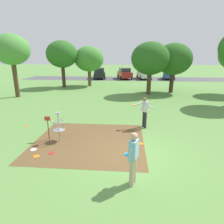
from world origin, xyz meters
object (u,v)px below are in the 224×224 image
at_px(player_throwing, 145,110).
at_px(parked_car_center_left, 125,73).
at_px(player_foreground_watching, 133,156).
at_px(frisbee_scattered_a, 52,153).
at_px(frisbee_far_left, 26,126).
at_px(frisbee_near_basket, 36,156).
at_px(frisbee_by_tee, 33,150).
at_px(tree_near_right, 89,59).
at_px(parked_car_leftmost, 99,73).
at_px(parked_car_center_right, 144,73).
at_px(disc_golf_basket, 57,125).
at_px(tree_mid_right, 174,59).
at_px(tree_far_left, 62,54).
at_px(frisbee_mid_grass, 141,144).
at_px(tree_far_center, 12,50).
at_px(parked_car_rightmost, 169,74).
at_px(tree_mid_left, 150,59).

bearing_deg(player_throwing, parked_car_center_left, 93.74).
bearing_deg(player_foreground_watching, parked_car_center_left, 91.58).
bearing_deg(frisbee_scattered_a, frisbee_far_left, 131.79).
relative_size(frisbee_near_basket, parked_car_center_left, 0.06).
bearing_deg(frisbee_by_tee, tree_near_right, 93.41).
bearing_deg(frisbee_scattered_a, frisbee_by_tee, 165.72).
distance_m(parked_car_leftmost, parked_car_center_right, 7.68).
height_order(disc_golf_basket, tree_near_right, tree_near_right).
bearing_deg(frisbee_by_tee, frisbee_scattered_a, -14.28).
bearing_deg(tree_mid_right, tree_far_left, 168.27).
xyz_separation_m(frisbee_near_basket, parked_car_leftmost, (-1.40, 26.63, 0.91)).
bearing_deg(parked_car_center_left, tree_far_left, -128.08).
bearing_deg(frisbee_mid_grass, frisbee_by_tee, -168.39).
distance_m(player_foreground_watching, frisbee_scattered_a, 3.78).
height_order(frisbee_near_basket, parked_car_leftmost, parked_car_leftmost).
distance_m(player_throwing, frisbee_near_basket, 5.83).
xyz_separation_m(player_throwing, tree_far_center, (-11.52, 7.31, 3.34)).
bearing_deg(frisbee_near_basket, tree_far_center, 122.83).
xyz_separation_m(tree_mid_right, tree_far_center, (-15.24, -3.59, 0.86)).
bearing_deg(tree_far_center, parked_car_center_right, 50.12).
distance_m(frisbee_far_left, parked_car_rightmost, 26.97).
xyz_separation_m(player_foreground_watching, tree_mid_left, (1.93, 14.60, 2.58)).
bearing_deg(parked_car_leftmost, frisbee_near_basket, -87.00).
xyz_separation_m(player_throwing, parked_car_rightmost, (5.98, 23.50, -0.06)).
bearing_deg(frisbee_far_left, disc_golf_basket, -34.83).
relative_size(player_foreground_watching, tree_mid_left, 0.33).
xyz_separation_m(player_throwing, parked_car_leftmost, (-5.88, 23.03, -0.06)).
bearing_deg(parked_car_rightmost, tree_mid_right, -100.14).
xyz_separation_m(tree_mid_right, parked_car_rightmost, (2.25, 12.60, -2.55)).
xyz_separation_m(disc_golf_basket, frisbee_by_tee, (-0.75, -0.99, -0.74)).
xyz_separation_m(frisbee_mid_grass, parked_car_leftmost, (-5.59, 25.15, 0.91)).
bearing_deg(player_foreground_watching, tree_near_right, 104.72).
height_order(disc_golf_basket, parked_car_center_left, parked_car_center_left).
distance_m(parked_car_leftmost, parked_car_rightmost, 11.87).
height_order(frisbee_by_tee, parked_car_leftmost, parked_car_leftmost).
relative_size(frisbee_by_tee, parked_car_leftmost, 0.06).
height_order(frisbee_by_tee, tree_mid_left, tree_mid_left).
distance_m(tree_mid_left, parked_car_rightmost, 14.88).
bearing_deg(tree_near_right, tree_mid_right, -22.33).
bearing_deg(parked_car_rightmost, tree_far_center, -137.22).
height_order(tree_near_right, tree_far_center, tree_far_center).
bearing_deg(tree_mid_left, tree_far_center, -169.55).
distance_m(frisbee_mid_grass, parked_car_leftmost, 25.78).
bearing_deg(tree_far_left, frisbee_by_tee, -76.11).
xyz_separation_m(frisbee_scattered_a, tree_far_center, (-7.53, 10.59, 4.31)).
xyz_separation_m(disc_golf_basket, parked_car_leftmost, (-1.76, 25.10, 0.17)).
bearing_deg(parked_car_leftmost, tree_mid_left, -62.12).
bearing_deg(tree_far_center, tree_mid_right, 13.26).
xyz_separation_m(parked_car_center_left, parked_car_rightmost, (7.49, 0.43, 0.00)).
bearing_deg(tree_mid_right, disc_golf_basket, -121.18).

